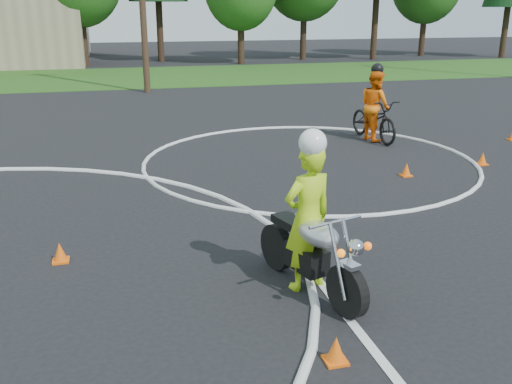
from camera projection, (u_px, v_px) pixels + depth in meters
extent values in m
cube|color=#1E4714|center=(42.00, 79.00, 29.65)|extent=(120.00, 10.00, 0.02)
torus|color=silver|center=(308.00, 160.00, 14.01)|extent=(8.10, 8.10, 0.10)
cylinder|color=black|center=(347.00, 291.00, 6.88)|extent=(0.32, 0.68, 0.67)
cylinder|color=black|center=(277.00, 247.00, 8.15)|extent=(0.32, 0.68, 0.67)
cube|color=black|center=(307.00, 258.00, 7.52)|extent=(0.48, 0.68, 0.33)
ellipsoid|color=silver|center=(318.00, 234.00, 7.21)|extent=(0.59, 0.80, 0.31)
cube|color=black|center=(293.00, 223.00, 7.68)|extent=(0.47, 0.72, 0.11)
cylinder|color=silver|center=(337.00, 261.00, 6.78)|extent=(0.16, 0.40, 0.90)
cylinder|color=#BBBBC2|center=(350.00, 257.00, 6.88)|extent=(0.16, 0.40, 0.90)
cube|color=white|center=(350.00, 265.00, 6.75)|extent=(0.22, 0.28, 0.06)
cylinder|color=white|center=(336.00, 222.00, 6.86)|extent=(0.76, 0.26, 0.04)
sphere|color=silver|center=(356.00, 248.00, 6.60)|extent=(0.20, 0.20, 0.20)
sphere|color=orange|center=(341.00, 253.00, 6.53)|extent=(0.10, 0.10, 0.10)
sphere|color=#EA530B|center=(368.00, 246.00, 6.72)|extent=(0.10, 0.10, 0.10)
cylinder|color=silver|center=(298.00, 251.00, 8.01)|extent=(0.34, 0.88, 0.09)
imported|color=#AAD916|center=(308.00, 218.00, 7.40)|extent=(0.83, 0.66, 1.98)
sphere|color=white|center=(313.00, 143.00, 7.05)|extent=(0.36, 0.36, 0.36)
imported|color=black|center=(374.00, 119.00, 16.07)|extent=(1.01, 2.30, 1.17)
imported|color=orange|center=(375.00, 106.00, 15.95)|extent=(0.84, 1.02, 1.95)
sphere|color=black|center=(377.00, 69.00, 15.64)|extent=(0.34, 0.34, 0.34)
cone|color=#F95F0D|center=(406.00, 170.00, 12.70)|extent=(0.22, 0.22, 0.30)
cube|color=#F95F0D|center=(406.00, 175.00, 12.74)|extent=(0.24, 0.24, 0.03)
cone|color=#F95F0D|center=(482.00, 159.00, 13.62)|extent=(0.22, 0.22, 0.30)
cube|color=#F95F0D|center=(482.00, 164.00, 13.66)|extent=(0.24, 0.24, 0.03)
cone|color=#F95F0D|center=(60.00, 252.00, 8.42)|extent=(0.22, 0.22, 0.30)
cube|color=#F95F0D|center=(61.00, 261.00, 8.46)|extent=(0.24, 0.24, 0.03)
cone|color=#F95F0D|center=(336.00, 349.00, 6.03)|extent=(0.22, 0.22, 0.30)
cube|color=#F95F0D|center=(335.00, 360.00, 6.07)|extent=(0.24, 0.24, 0.03)
cube|color=#F95F0D|center=(512.00, 140.00, 16.17)|extent=(0.24, 0.24, 0.03)
cylinder|color=#382619|center=(84.00, 40.00, 36.07)|extent=(0.44, 0.44, 3.24)
cylinder|color=#382619|center=(160.00, 32.00, 38.98)|extent=(0.44, 0.44, 3.96)
cylinder|color=#382619|center=(241.00, 41.00, 37.55)|extent=(0.44, 0.44, 2.88)
cylinder|color=#382619|center=(303.00, 34.00, 40.45)|extent=(0.44, 0.44, 3.60)
cylinder|color=#382619|center=(375.00, 28.00, 40.59)|extent=(0.44, 0.44, 4.32)
cylinder|color=#382619|center=(422.00, 34.00, 43.77)|extent=(0.44, 0.44, 3.24)
cylinder|color=#382619|center=(504.00, 33.00, 42.12)|extent=(0.44, 0.44, 3.60)
cylinder|color=#382619|center=(19.00, 43.00, 36.12)|extent=(0.44, 0.44, 2.88)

